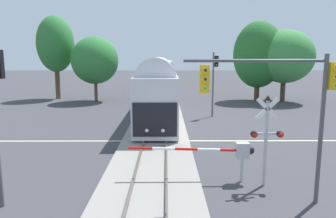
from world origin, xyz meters
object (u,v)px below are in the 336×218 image
(traffic_signal_near_right, at_px, (283,91))
(pine_left_background, at_px, (55,44))
(crossing_gate_near, at_px, (229,151))
(maple_right_background, at_px, (285,57))
(crossing_signal_mast, at_px, (267,131))
(oak_far_right, at_px, (258,55))
(commuter_train, at_px, (160,80))
(oak_behind_train, at_px, (95,60))
(traffic_signal_far_side, at_px, (215,74))

(traffic_signal_near_right, bearing_deg, pine_left_background, 121.21)
(crossing_gate_near, height_order, maple_right_background, maple_right_background)
(crossing_signal_mast, height_order, oak_far_right, oak_far_right)
(oak_far_right, height_order, maple_right_background, oak_far_right)
(crossing_signal_mast, bearing_deg, commuter_train, 101.25)
(pine_left_background, distance_m, oak_behind_train, 6.55)
(oak_far_right, distance_m, maple_right_background, 3.10)
(maple_right_background, bearing_deg, commuter_train, -175.94)
(crossing_gate_near, bearing_deg, oak_behind_train, 113.97)
(traffic_signal_far_side, bearing_deg, oak_behind_train, 142.04)
(oak_behind_train, bearing_deg, crossing_signal_mast, -63.83)
(oak_far_right, relative_size, maple_right_background, 1.13)
(traffic_signal_near_right, bearing_deg, crossing_gate_near, 124.93)
(maple_right_background, relative_size, oak_behind_train, 1.10)
(commuter_train, bearing_deg, maple_right_background, 4.06)
(traffic_signal_far_side, relative_size, pine_left_background, 0.55)
(commuter_train, bearing_deg, crossing_gate_near, -81.86)
(traffic_signal_far_side, relative_size, oak_far_right, 0.60)
(maple_right_background, height_order, oak_behind_train, maple_right_background)
(crossing_signal_mast, height_order, traffic_signal_near_right, traffic_signal_near_right)
(crossing_gate_near, xyz_separation_m, oak_behind_train, (-11.55, 25.98, 3.68))
(commuter_train, bearing_deg, crossing_signal_mast, -78.75)
(pine_left_background, bearing_deg, maple_right_background, -6.29)
(crossing_signal_mast, relative_size, maple_right_background, 0.45)
(crossing_signal_mast, height_order, oak_behind_train, oak_behind_train)
(traffic_signal_near_right, distance_m, oak_behind_train, 30.97)
(traffic_signal_near_right, bearing_deg, maple_right_background, 69.85)
(crossing_gate_near, xyz_separation_m, traffic_signal_far_side, (1.65, 15.69, 2.56))
(traffic_signal_far_side, bearing_deg, crossing_signal_mast, -90.65)
(commuter_train, bearing_deg, traffic_signal_far_side, -59.52)
(crossing_gate_near, relative_size, oak_far_right, 0.57)
(maple_right_background, bearing_deg, oak_far_right, 163.07)
(traffic_signal_near_right, distance_m, oak_far_right, 29.42)
(commuter_train, relative_size, oak_far_right, 4.09)
(crossing_signal_mast, bearing_deg, traffic_signal_far_side, 89.35)
(traffic_signal_near_right, relative_size, pine_left_background, 0.52)
(commuter_train, bearing_deg, oak_behind_train, 169.03)
(pine_left_background, bearing_deg, traffic_signal_far_side, -34.58)
(traffic_signal_near_right, bearing_deg, oak_far_right, 75.88)
(traffic_signal_near_right, distance_m, traffic_signal_far_side, 17.80)
(crossing_signal_mast, xyz_separation_m, pine_left_background, (-18.63, 29.15, 4.69))
(oak_far_right, height_order, oak_behind_train, oak_far_right)
(traffic_signal_near_right, height_order, pine_left_background, pine_left_background)
(crossing_signal_mast, bearing_deg, oak_behind_train, 116.17)
(crossing_gate_near, relative_size, crossing_signal_mast, 1.41)
(oak_behind_train, bearing_deg, oak_far_right, 1.16)
(pine_left_background, xyz_separation_m, oak_behind_train, (5.62, -2.68, -2.03))
(crossing_signal_mast, xyz_separation_m, maple_right_background, (10.13, 25.98, 3.11))
(crossing_gate_near, relative_size, maple_right_background, 0.64)
(commuter_train, distance_m, crossing_gate_near, 24.71)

